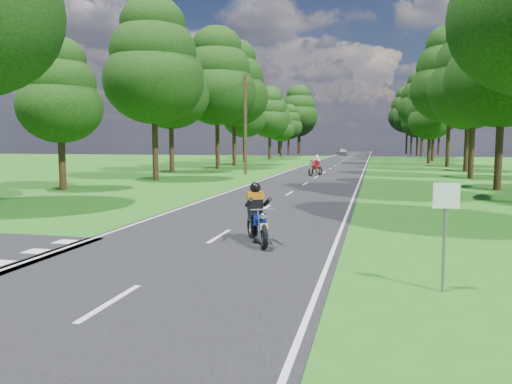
# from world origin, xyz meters

# --- Properties ---
(ground) EXTENTS (160.00, 160.00, 0.00)m
(ground) POSITION_xyz_m (0.00, 0.00, 0.00)
(ground) COLOR #246116
(ground) RESTS_ON ground
(main_road) EXTENTS (7.00, 140.00, 0.02)m
(main_road) POSITION_xyz_m (0.00, 50.00, 0.01)
(main_road) COLOR black
(main_road) RESTS_ON ground
(road_markings) EXTENTS (7.40, 140.00, 0.01)m
(road_markings) POSITION_xyz_m (-0.14, 48.13, 0.02)
(road_markings) COLOR silver
(road_markings) RESTS_ON main_road
(treeline) EXTENTS (40.00, 115.35, 14.78)m
(treeline) POSITION_xyz_m (1.43, 60.06, 8.25)
(treeline) COLOR black
(treeline) RESTS_ON ground
(telegraph_pole) EXTENTS (1.20, 0.26, 8.00)m
(telegraph_pole) POSITION_xyz_m (-6.00, 28.00, 4.07)
(telegraph_pole) COLOR #382616
(telegraph_pole) RESTS_ON ground
(road_sign) EXTENTS (0.45, 0.07, 2.00)m
(road_sign) POSITION_xyz_m (5.50, -2.01, 1.34)
(road_sign) COLOR slate
(road_sign) RESTS_ON ground
(rider_near_blue) EXTENTS (1.40, 2.03, 1.61)m
(rider_near_blue) POSITION_xyz_m (1.27, 1.32, 0.83)
(rider_near_blue) COLOR navy
(rider_near_blue) RESTS_ON main_road
(rider_far_red) EXTENTS (1.28, 2.03, 1.61)m
(rider_far_red) POSITION_xyz_m (-0.24, 27.60, 0.82)
(rider_far_red) COLOR maroon
(rider_far_red) RESTS_ON main_road
(distant_car) EXTENTS (2.66, 4.09, 1.30)m
(distant_car) POSITION_xyz_m (-1.92, 85.56, 0.67)
(distant_car) COLOR silver
(distant_car) RESTS_ON main_road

